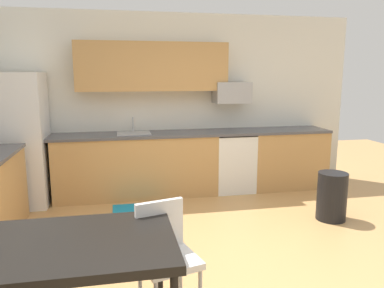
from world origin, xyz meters
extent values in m
plane|color=tan|center=(0.00, 0.00, 0.00)|extent=(12.00, 12.00, 0.00)
cube|color=silver|center=(0.00, 2.65, 1.35)|extent=(5.80, 0.10, 2.70)
cube|color=tan|center=(-0.57, 2.30, 0.45)|extent=(2.35, 0.60, 0.90)
cube|color=tan|center=(1.80, 2.30, 0.45)|extent=(1.20, 0.60, 0.90)
cube|color=#4C4C51|center=(0.00, 2.30, 0.92)|extent=(4.80, 0.64, 0.04)
cube|color=tan|center=(-0.30, 2.43, 1.90)|extent=(2.20, 0.34, 0.70)
cube|color=white|center=(-2.18, 2.22, 0.91)|extent=(0.76, 0.70, 1.82)
cube|color=white|center=(0.90, 2.30, 0.44)|extent=(0.60, 0.60, 0.88)
cube|color=black|center=(0.90, 2.30, 0.90)|extent=(0.60, 0.60, 0.03)
cube|color=#9EA0A5|center=(0.90, 2.40, 1.51)|extent=(0.54, 0.36, 0.32)
cube|color=#A5A8AD|center=(-0.61, 2.30, 0.88)|extent=(0.48, 0.40, 0.14)
cylinder|color=#B2B5BA|center=(-0.61, 2.48, 1.04)|extent=(0.02, 0.02, 0.24)
cube|color=black|center=(-1.19, -0.83, 0.72)|extent=(1.40, 0.90, 0.06)
cylinder|color=black|center=(-0.55, -0.44, 0.34)|extent=(0.05, 0.05, 0.69)
cube|color=white|center=(-0.50, -0.64, 0.45)|extent=(0.49, 0.49, 0.05)
cube|color=white|center=(-0.55, -0.47, 0.65)|extent=(0.38, 0.14, 0.40)
cylinder|color=#B2B2B7|center=(-0.71, -0.52, 0.21)|extent=(0.03, 0.03, 0.42)
cylinder|color=#B2B2B7|center=(-0.38, -0.43, 0.21)|extent=(0.03, 0.03, 0.42)
cylinder|color=black|center=(1.75, 0.86, 0.30)|extent=(0.36, 0.36, 0.60)
cube|color=#198CBF|center=(-0.59, 1.65, 0.01)|extent=(0.70, 0.50, 0.01)
camera|label=1|loc=(-0.84, -3.17, 1.79)|focal=35.12mm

